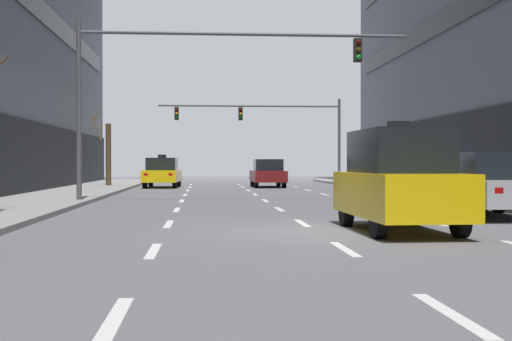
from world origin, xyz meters
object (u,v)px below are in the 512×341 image
(taxi_driving_2, at_px, (162,173))
(car_driving_0, at_px, (268,173))
(car_parked_2, at_px, (490,185))
(street_tree_1, at_px, (108,152))
(taxi_driving_1, at_px, (398,181))
(car_parked_3, at_px, (433,175))
(traffic_signal_1, at_px, (271,121))
(traffic_signal_0, at_px, (187,71))

(taxi_driving_2, bearing_deg, car_driving_0, 1.70)
(car_parked_2, relative_size, street_tree_1, 1.00)
(taxi_driving_1, relative_size, car_parked_3, 1.04)
(car_parked_3, distance_m, street_tree_1, 22.34)
(car_parked_2, height_order, traffic_signal_1, traffic_signal_1)
(traffic_signal_0, bearing_deg, car_parked_2, -40.82)
(taxi_driving_1, relative_size, traffic_signal_0, 0.38)
(taxi_driving_1, distance_m, car_parked_2, 5.08)
(car_driving_0, relative_size, car_parked_3, 1.04)
(car_parked_2, relative_size, car_parked_3, 1.08)
(taxi_driving_1, distance_m, car_parked_3, 9.05)
(street_tree_1, bearing_deg, car_driving_0, 2.01)
(taxi_driving_1, xyz_separation_m, taxi_driving_2, (-6.39, 26.63, -0.20))
(car_parked_3, relative_size, traffic_signal_0, 0.36)
(car_driving_0, height_order, car_parked_3, car_parked_3)
(taxi_driving_1, bearing_deg, street_tree_1, 109.73)
(traffic_signal_1, distance_m, street_tree_1, 11.39)
(taxi_driving_2, relative_size, car_parked_2, 1.02)
(taxi_driving_2, bearing_deg, traffic_signal_0, -83.56)
(car_parked_3, xyz_separation_m, traffic_signal_1, (-3.11, 23.39, 3.17))
(taxi_driving_2, relative_size, street_tree_1, 1.03)
(taxi_driving_2, height_order, traffic_signal_0, traffic_signal_0)
(car_parked_2, xyz_separation_m, street_tree_1, (-12.99, 22.80, 1.19))
(car_driving_0, xyz_separation_m, street_tree_1, (-9.25, -0.32, 1.22))
(taxi_driving_1, distance_m, traffic_signal_1, 31.89)
(taxi_driving_1, bearing_deg, traffic_signal_0, 113.29)
(taxi_driving_2, xyz_separation_m, traffic_signal_1, (6.78, 5.10, 3.34))
(taxi_driving_1, height_order, car_parked_2, taxi_driving_1)
(car_driving_0, bearing_deg, street_tree_1, -177.99)
(car_parked_3, bearing_deg, street_tree_1, 125.60)
(car_parked_3, bearing_deg, car_parked_2, -90.01)
(traffic_signal_0, bearing_deg, street_tree_1, 107.23)
(car_driving_0, bearing_deg, traffic_signal_0, -105.04)
(taxi_driving_2, distance_m, traffic_signal_0, 16.51)
(taxi_driving_2, bearing_deg, traffic_signal_1, 36.96)
(car_parked_3, height_order, street_tree_1, street_tree_1)
(taxi_driving_1, distance_m, taxi_driving_2, 27.39)
(traffic_signal_0, relative_size, traffic_signal_1, 0.98)
(taxi_driving_2, bearing_deg, car_parked_2, -66.69)
(taxi_driving_1, bearing_deg, car_driving_0, 90.54)
(car_driving_0, relative_size, traffic_signal_0, 0.38)
(car_driving_0, height_order, traffic_signal_0, traffic_signal_0)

